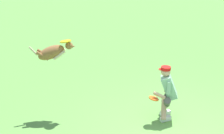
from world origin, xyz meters
name	(u,v)px	position (x,y,z in m)	size (l,w,h in m)	color
person	(167,91)	(-0.25, -0.70, 0.70)	(0.71, 0.62, 1.29)	silver
dog	(53,52)	(2.00, -2.06, 1.56)	(1.00, 0.50, 0.50)	olive
frisbee_flying	(66,41)	(1.73, -1.93, 1.82)	(0.25, 0.25, 0.02)	yellow
frisbee_held	(154,98)	(0.14, -0.66, 0.61)	(0.23, 0.23, 0.02)	#E85A18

